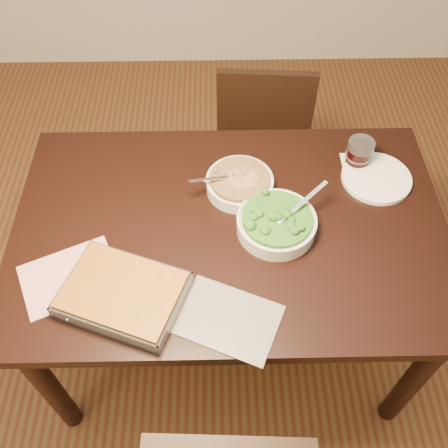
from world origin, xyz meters
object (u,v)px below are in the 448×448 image
table (230,242)px  stew_bowl (240,183)px  wine_tumbler (359,152)px  chair_far (263,128)px  broccoli_bowl (277,223)px  baking_dish (123,294)px  dinner_plate (376,178)px

table → stew_bowl: 0.20m
stew_bowl → wine_tumbler: size_ratio=2.45×
wine_tumbler → chair_far: (-0.28, 0.50, -0.33)m
broccoli_bowl → wine_tumbler: (0.31, 0.29, 0.02)m
broccoli_bowl → baking_dish: size_ratio=0.65×
table → stew_bowl: size_ratio=5.72×
baking_dish → dinner_plate: (0.82, 0.45, -0.02)m
stew_bowl → broccoli_bowl: size_ratio=0.94×
broccoli_bowl → wine_tumbler: wine_tumbler is taller
wine_tumbler → stew_bowl: bearing=-164.9°
chair_far → broccoli_bowl: bearing=92.5°
baking_dish → chair_far: size_ratio=0.47×
table → stew_bowl: bearing=77.1°
wine_tumbler → chair_far: bearing=119.3°
broccoli_bowl → baking_dish: bearing=-151.9°
table → dinner_plate: size_ratio=5.88×
wine_tumbler → dinner_plate: size_ratio=0.42×
broccoli_bowl → wine_tumbler: bearing=42.8°
chair_far → wine_tumbler: bearing=123.8°
baking_dish → chair_far: (0.48, 1.03, -0.30)m
dinner_plate → table: bearing=-159.7°
wine_tumbler → broccoli_bowl: bearing=-137.2°
stew_bowl → broccoli_bowl: (0.11, -0.17, 0.00)m
dinner_plate → wine_tumbler: bearing=124.7°
broccoli_bowl → baking_dish: (-0.46, -0.24, -0.01)m
stew_bowl → baking_dish: stew_bowl is taller
stew_bowl → baking_dish: bearing=-129.8°
stew_bowl → chair_far: bearing=77.5°
broccoli_bowl → wine_tumbler: size_ratio=2.60×
broccoli_bowl → dinner_plate: size_ratio=1.09×
chair_far → table: bearing=81.8°
table → chair_far: 0.81m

